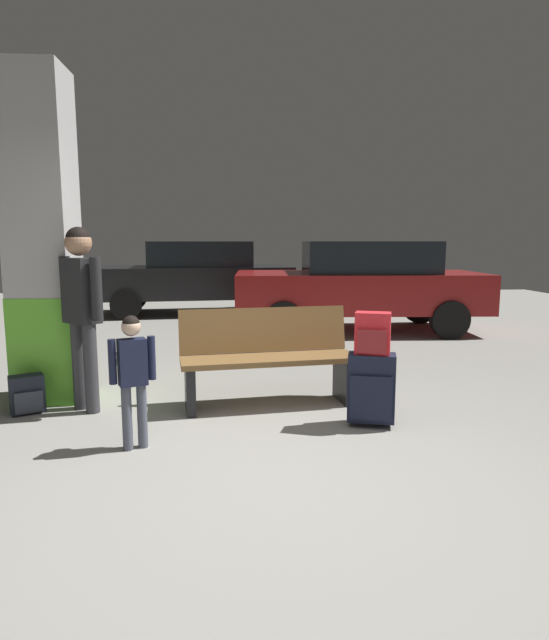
% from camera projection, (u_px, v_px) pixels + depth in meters
% --- Properties ---
extents(ground_plane, '(18.00, 18.00, 0.10)m').
position_uv_depth(ground_plane, '(250.00, 356.00, 7.25)').
color(ground_plane, gray).
extents(structural_pillar, '(0.57, 0.57, 3.06)m').
position_uv_depth(structural_pillar, '(43.00, 240.00, 4.92)').
color(structural_pillar, '#66C633').
rests_on(structural_pillar, ground_plane).
extents(bench, '(1.66, 0.74, 0.89)m').
position_uv_depth(bench, '(267.00, 357.00, 4.90)').
color(bench, brown).
rests_on(bench, ground_plane).
extents(suitcase, '(0.42, 0.31, 0.60)m').
position_uv_depth(suitcase, '(371.00, 388.00, 4.32)').
color(suitcase, '#191E33').
rests_on(suitcase, ground_plane).
extents(backpack_bright, '(0.32, 0.26, 0.34)m').
position_uv_depth(backpack_bright, '(373.00, 334.00, 4.26)').
color(backpack_bright, red).
rests_on(backpack_bright, suitcase).
extents(child, '(0.31, 0.19, 0.99)m').
position_uv_depth(child, '(132.00, 368.00, 3.80)').
color(child, '#4C5160').
rests_on(child, ground_plane).
extents(adult, '(0.44, 0.40, 1.63)m').
position_uv_depth(adult, '(81.00, 299.00, 4.61)').
color(adult, '#38383D').
rests_on(adult, ground_plane).
extents(backpack_dark_floor, '(0.32, 0.29, 0.34)m').
position_uv_depth(backpack_dark_floor, '(27.00, 395.00, 4.67)').
color(backpack_dark_floor, '#1E232D').
rests_on(backpack_dark_floor, ground_plane).
extents(parked_car_far, '(4.24, 2.09, 1.51)m').
position_uv_depth(parked_car_far, '(194.00, 275.00, 11.16)').
color(parked_car_far, black).
rests_on(parked_car_far, ground_plane).
extents(parked_car_near, '(4.18, 1.96, 1.51)m').
position_uv_depth(parked_car_near, '(361.00, 283.00, 8.93)').
color(parked_car_near, maroon).
rests_on(parked_car_near, ground_plane).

